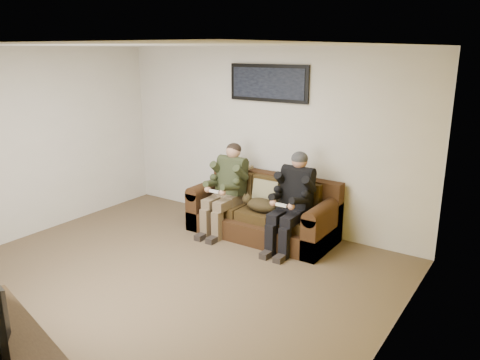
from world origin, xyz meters
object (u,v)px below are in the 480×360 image
Objects in this scene: sofa at (264,213)px; framed_poster at (268,83)px; tv_stand at (5,354)px; cat at (261,204)px; person_right at (293,196)px; person_left at (227,184)px.

framed_poster is at bearing 117.00° from sofa.
framed_poster is at bearing 104.90° from tv_stand.
tv_stand is at bearing -93.10° from cat.
sofa is at bearing 162.06° from person_right.
person_right is 3.69m from tv_stand.
cat is at bearing -176.12° from person_right.
person_right is at bearing -17.94° from sofa.
cat is (0.06, -0.20, 0.19)m from sofa.
person_right is at bearing -37.73° from framed_poster.
cat is 3.59m from tv_stand.
sofa is 1.40× the size of tv_stand.
framed_poster is (-0.20, 0.39, 1.78)m from sofa.
sofa is 0.29m from cat.
person_left is 1.92× the size of cat.
person_left is 1.06m from person_right.
cat is (0.59, -0.03, -0.19)m from person_left.
tv_stand is (-0.19, -3.57, -0.28)m from cat.
person_right is 1.67m from framed_poster.
person_left is 0.62m from cat.
person_left is 0.86× the size of tv_stand.
framed_poster is at bearing 59.78° from person_left.
cat is (-0.47, -0.03, -0.20)m from person_right.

